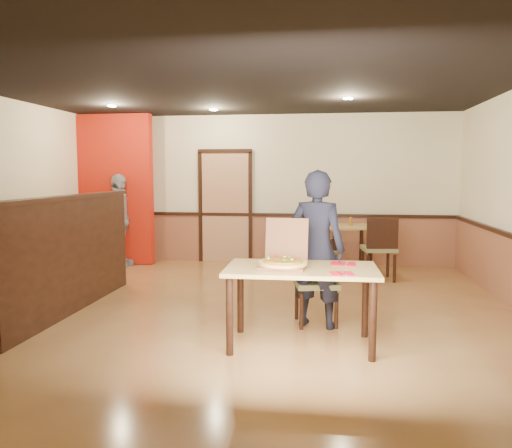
{
  "coord_description": "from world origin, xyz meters",
  "views": [
    {
      "loc": [
        1.1,
        -5.91,
        1.73
      ],
      "look_at": [
        0.28,
        0.0,
        1.1
      ],
      "focal_mm": 35.0,
      "sensor_mm": 36.0,
      "label": 1
    }
  ],
  "objects": [
    {
      "name": "floor",
      "position": [
        0.0,
        0.0,
        0.0
      ],
      "size": [
        7.0,
        7.0,
        0.0
      ],
      "primitive_type": "plane",
      "color": "#BC8349",
      "rests_on": "ground"
    },
    {
      "name": "ceiling",
      "position": [
        0.0,
        0.0,
        2.8
      ],
      "size": [
        7.0,
        7.0,
        0.0
      ],
      "primitive_type": "plane",
      "rotation": [
        3.14,
        0.0,
        0.0
      ],
      "color": "black",
      "rests_on": "wall_back"
    },
    {
      "name": "wall_back",
      "position": [
        0.0,
        3.5,
        1.4
      ],
      "size": [
        7.0,
        0.0,
        7.0
      ],
      "primitive_type": "plane",
      "rotation": [
        1.57,
        0.0,
        0.0
      ],
      "color": "#F7EEC1",
      "rests_on": "floor"
    },
    {
      "name": "wainscot_back",
      "position": [
        0.0,
        3.47,
        0.45
      ],
      "size": [
        7.0,
        0.04,
        0.9
      ],
      "primitive_type": "cube",
      "color": "#95583B",
      "rests_on": "floor"
    },
    {
      "name": "chair_rail_back",
      "position": [
        0.0,
        3.45,
        0.92
      ],
      "size": [
        7.0,
        0.06,
        0.06
      ],
      "primitive_type": "cube",
      "color": "black",
      "rests_on": "wall_back"
    },
    {
      "name": "back_door",
      "position": [
        -0.8,
        3.46,
        1.05
      ],
      "size": [
        0.9,
        0.06,
        2.1
      ],
      "primitive_type": "cube",
      "color": "tan",
      "rests_on": "wall_back"
    },
    {
      "name": "booth_partition",
      "position": [
        -2.0,
        -0.2,
        0.74
      ],
      "size": [
        0.2,
        3.1,
        1.44
      ],
      "color": "black",
      "rests_on": "floor"
    },
    {
      "name": "red_accent_panel",
      "position": [
        -2.9,
        3.0,
        1.4
      ],
      "size": [
        1.6,
        0.2,
        2.78
      ],
      "primitive_type": "cube",
      "color": "red",
      "rests_on": "floor"
    },
    {
      "name": "spot_a",
      "position": [
        -2.3,
        1.8,
        2.78
      ],
      "size": [
        0.14,
        0.14,
        0.02
      ],
      "primitive_type": "cylinder",
      "color": "beige",
      "rests_on": "ceiling"
    },
    {
      "name": "spot_b",
      "position": [
        -0.8,
        2.5,
        2.78
      ],
      "size": [
        0.14,
        0.14,
        0.02
      ],
      "primitive_type": "cylinder",
      "color": "beige",
      "rests_on": "ceiling"
    },
    {
      "name": "spot_c",
      "position": [
        1.4,
        1.5,
        2.78
      ],
      "size": [
        0.14,
        0.14,
        0.02
      ],
      "primitive_type": "cylinder",
      "color": "beige",
      "rests_on": "ceiling"
    },
    {
      "name": "main_table",
      "position": [
        0.88,
        -1.06,
        0.68
      ],
      "size": [
        1.5,
        0.88,
        0.79
      ],
      "rotation": [
        0.0,
        0.0,
        0.02
      ],
      "color": "tan",
      "rests_on": "floor"
    },
    {
      "name": "diner_chair",
      "position": [
        1.0,
        -0.25,
        0.52
      ],
      "size": [
        0.55,
        0.55,
        0.95
      ],
      "rotation": [
        0.0,
        0.0,
        0.19
      ],
      "color": "olive",
      "rests_on": "floor"
    },
    {
      "name": "side_chair_left",
      "position": [
        1.03,
        2.13,
        0.45
      ],
      "size": [
        0.52,
        0.52,
        0.82
      ],
      "rotation": [
        0.0,
        0.0,
        2.79
      ],
      "color": "olive",
      "rests_on": "floor"
    },
    {
      "name": "side_chair_right",
      "position": [
        1.96,
        2.11,
        0.56
      ],
      "size": [
        0.56,
        0.56,
        1.02
      ],
      "rotation": [
        0.0,
        0.0,
        3.27
      ],
      "color": "olive",
      "rests_on": "floor"
    },
    {
      "name": "side_table",
      "position": [
        1.5,
        2.74,
        0.63
      ],
      "size": [
        0.88,
        0.88,
        0.82
      ],
      "rotation": [
        0.0,
        0.0,
        0.18
      ],
      "color": "tan",
      "rests_on": "floor"
    },
    {
      "name": "diner",
      "position": [
        1.01,
        -0.4,
        0.88
      ],
      "size": [
        0.73,
        0.58,
        1.75
      ],
      "primitive_type": "imported",
      "rotation": [
        0.0,
        0.0,
        2.87
      ],
      "color": "black",
      "rests_on": "floor"
    },
    {
      "name": "passerby",
      "position": [
        -2.64,
        2.72,
        0.85
      ],
      "size": [
        0.54,
        1.04,
        1.7
      ],
      "primitive_type": "imported",
      "rotation": [
        0.0,
        0.0,
        1.44
      ],
      "color": "#9A99A1",
      "rests_on": "floor"
    },
    {
      "name": "pizza_box",
      "position": [
        0.7,
        -1.06,
        0.85
      ],
      "size": [
        0.47,
        0.54,
        0.46
      ],
      "rotation": [
        0.0,
        0.0,
        -0.06
      ],
      "color": "brown",
      "rests_on": "main_table"
    },
    {
      "name": "pizza",
      "position": [
        0.7,
        -1.11,
        0.84
      ],
      "size": [
        0.6,
        0.6,
        0.03
      ],
      "primitive_type": "cylinder",
      "rotation": [
        0.0,
        0.0,
        -0.3
      ],
      "color": "#E3AD52",
      "rests_on": "pizza_box"
    },
    {
      "name": "napkin_near",
      "position": [
        1.26,
        -1.33,
        0.8
      ],
      "size": [
        0.24,
        0.24,
        0.01
      ],
      "rotation": [
        0.0,
        0.0,
        0.16
      ],
      "color": "red",
      "rests_on": "main_table"
    },
    {
      "name": "napkin_far",
      "position": [
        1.29,
        -0.83,
        0.8
      ],
      "size": [
        0.26,
        0.26,
        0.01
      ],
      "rotation": [
        0.0,
        0.0,
        -0.04
      ],
      "color": "red",
      "rests_on": "main_table"
    },
    {
      "name": "condiment",
      "position": [
        1.53,
        2.76,
        0.89
      ],
      "size": [
        0.06,
        0.06,
        0.14
      ],
      "primitive_type": "cylinder",
      "color": "#96681B",
      "rests_on": "side_table"
    }
  ]
}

